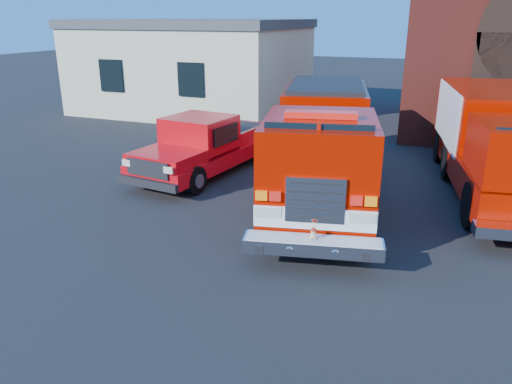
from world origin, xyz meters
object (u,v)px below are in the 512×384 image
at_px(pickup_truck, 205,146).
at_px(secondary_truck, 500,140).
at_px(fire_engine, 322,143).
at_px(side_building, 195,65).

bearing_deg(pickup_truck, secondary_truck, 9.78).
relative_size(fire_engine, secondary_truck, 1.09).
relative_size(side_building, fire_engine, 1.13).
bearing_deg(fire_engine, secondary_truck, 24.40).
height_order(fire_engine, pickup_truck, fire_engine).
bearing_deg(secondary_truck, side_building, 148.46).
bearing_deg(pickup_truck, side_building, 119.83).
relative_size(fire_engine, pickup_truck, 1.62).
bearing_deg(side_building, secondary_truck, -31.54).
bearing_deg(fire_engine, pickup_truck, 171.36).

